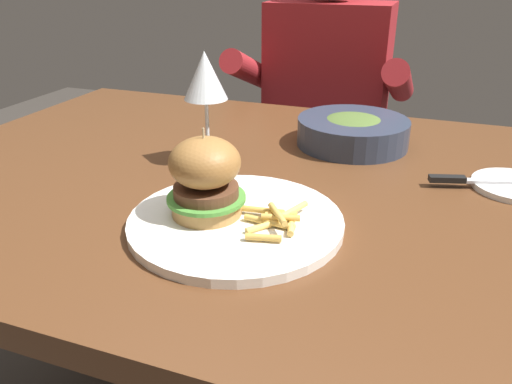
{
  "coord_description": "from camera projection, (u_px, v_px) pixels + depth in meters",
  "views": [
    {
      "loc": [
        0.26,
        -0.77,
        1.09
      ],
      "look_at": [
        0.04,
        -0.16,
        0.78
      ],
      "focal_mm": 35.0,
      "sensor_mm": 36.0,
      "label": 1
    }
  ],
  "objects": [
    {
      "name": "diner_person",
      "position": [
        323.0,
        139.0,
        1.61
      ],
      "size": [
        0.51,
        0.36,
        1.18
      ],
      "color": "#282833",
      "rests_on": "ground"
    },
    {
      "name": "main_plate",
      "position": [
        236.0,
        221.0,
        0.72
      ],
      "size": [
        0.31,
        0.31,
        0.01
      ],
      "primitive_type": "cylinder",
      "color": "white",
      "rests_on": "dining_table"
    },
    {
      "name": "soup_bowl",
      "position": [
        353.0,
        131.0,
        1.02
      ],
      "size": [
        0.23,
        0.23,
        0.06
      ],
      "color": "#2D384C",
      "rests_on": "dining_table"
    },
    {
      "name": "wine_glass",
      "position": [
        205.0,
        79.0,
        0.88
      ],
      "size": [
        0.08,
        0.08,
        0.21
      ],
      "color": "silver",
      "rests_on": "dining_table"
    },
    {
      "name": "fries_pile",
      "position": [
        276.0,
        219.0,
        0.69
      ],
      "size": [
        0.09,
        0.12,
        0.02
      ],
      "color": "#EABC5B",
      "rests_on": "main_plate"
    },
    {
      "name": "table_knife",
      "position": [
        485.0,
        180.0,
        0.84
      ],
      "size": [
        0.22,
        0.08,
        0.01
      ],
      "color": "silver",
      "rests_on": "bread_plate"
    },
    {
      "name": "dining_table",
      "position": [
        264.0,
        217.0,
        0.92
      ],
      "size": [
        1.36,
        0.94,
        0.74
      ],
      "color": "#56331C",
      "rests_on": "ground"
    },
    {
      "name": "burger_sandwich",
      "position": [
        205.0,
        177.0,
        0.7
      ],
      "size": [
        0.11,
        0.11,
        0.13
      ],
      "color": "#B78447",
      "rests_on": "main_plate"
    }
  ]
}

